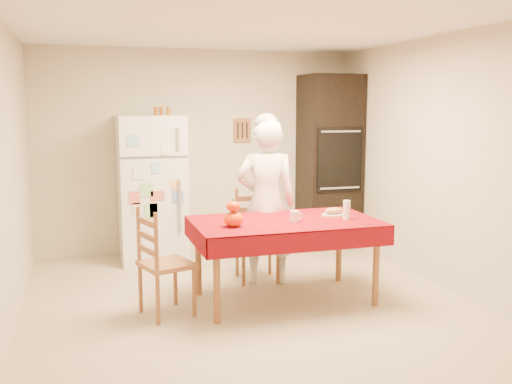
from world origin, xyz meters
name	(u,v)px	position (x,y,z in m)	size (l,w,h in m)	color
floor	(251,305)	(0.00, 0.00, 0.00)	(4.50, 4.50, 0.00)	tan
room_shell	(250,127)	(0.00, 0.00, 1.62)	(4.02, 4.52, 2.51)	beige
refrigerator	(152,189)	(-0.65, 1.88, 0.85)	(0.75, 0.74, 1.70)	white
oven_cabinet	(329,161)	(1.63, 1.93, 1.10)	(0.70, 0.62, 2.20)	black
dining_table	(285,228)	(0.35, 0.06, 0.69)	(1.70, 1.00, 0.76)	brown
chair_far	(256,231)	(0.29, 0.79, 0.51)	(0.45, 0.43, 0.95)	brown
chair_left	(159,259)	(-0.82, -0.02, 0.51)	(0.51, 0.52, 0.95)	brown
seated_woman	(266,203)	(0.35, 0.62, 0.84)	(0.61, 0.40, 1.68)	white
coffee_mug	(294,216)	(0.41, -0.02, 0.81)	(0.08, 0.08, 0.10)	white
pumpkin_lower	(233,219)	(-0.18, -0.07, 0.83)	(0.18, 0.18, 0.13)	#D73A05
pumpkin_upper	(233,206)	(-0.18, -0.07, 0.94)	(0.12, 0.12, 0.09)	#DF4005
wine_glass	(347,210)	(0.92, -0.05, 0.85)	(0.07, 0.07, 0.18)	white
bread_plate	(333,215)	(0.87, 0.13, 0.77)	(0.24, 0.24, 0.02)	white
bread_loaf	(334,211)	(0.87, 0.13, 0.81)	(0.18, 0.10, 0.06)	#956F49
spice_jar_left	(156,111)	(-0.57, 1.93, 1.75)	(0.05, 0.05, 0.10)	brown
spice_jar_mid	(161,111)	(-0.51, 1.93, 1.75)	(0.05, 0.05, 0.10)	brown
spice_jar_right	(169,111)	(-0.43, 1.93, 1.75)	(0.05, 0.05, 0.10)	#8F5F1A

